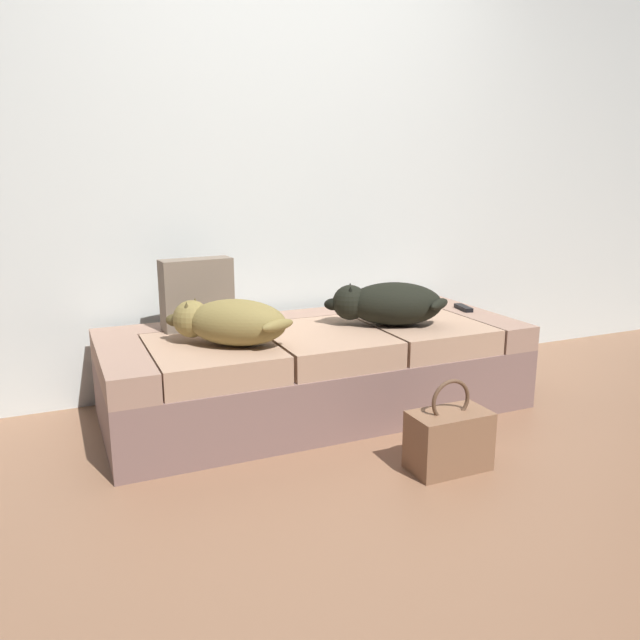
# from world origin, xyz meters

# --- Properties ---
(ground_plane) EXTENTS (10.00, 10.00, 0.00)m
(ground_plane) POSITION_xyz_m (0.00, 0.00, 0.00)
(ground_plane) COLOR #8A6146
(back_wall) EXTENTS (6.40, 0.10, 2.80)m
(back_wall) POSITION_xyz_m (0.00, 1.54, 1.40)
(back_wall) COLOR silver
(back_wall) RESTS_ON ground
(couch) EXTENTS (2.04, 0.85, 0.42)m
(couch) POSITION_xyz_m (0.00, 0.99, 0.21)
(couch) COLOR #7D605A
(couch) RESTS_ON ground
(dog_tan) EXTENTS (0.54, 0.47, 0.20)m
(dog_tan) POSITION_xyz_m (-0.47, 0.86, 0.52)
(dog_tan) COLOR olive
(dog_tan) RESTS_ON couch
(dog_dark) EXTENTS (0.60, 0.44, 0.21)m
(dog_dark) POSITION_xyz_m (0.35, 0.90, 0.53)
(dog_dark) COLOR black
(dog_dark) RESTS_ON couch
(tv_remote) EXTENTS (0.07, 0.16, 0.02)m
(tv_remote) POSITION_xyz_m (0.91, 1.03, 0.43)
(tv_remote) COLOR black
(tv_remote) RESTS_ON couch
(throw_pillow) EXTENTS (0.35, 0.15, 0.34)m
(throw_pillow) POSITION_xyz_m (-0.53, 1.21, 0.59)
(throw_pillow) COLOR #746555
(throw_pillow) RESTS_ON couch
(handbag) EXTENTS (0.32, 0.18, 0.38)m
(handbag) POSITION_xyz_m (0.23, 0.18, 0.13)
(handbag) COLOR brown
(handbag) RESTS_ON ground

